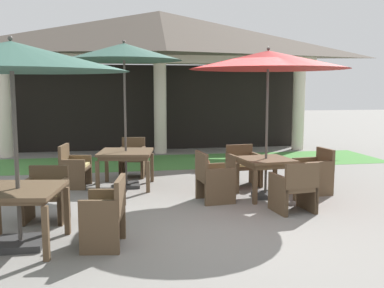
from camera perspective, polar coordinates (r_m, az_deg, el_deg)
The scene contains 18 objects.
ground_plane at distance 6.67m, azimuth 2.53°, elevation -10.23°, with size 60.00×60.00×0.00m, color gray.
background_pavilion at distance 13.62m, azimuth -4.26°, elevation 12.67°, with size 10.17×2.50×4.26m.
lawn_strip at distance 11.97m, azimuth -3.24°, elevation -2.32°, with size 11.97×2.42×0.01m, color #47843D.
patio_table_near_foreground at distance 8.17m, azimuth 9.55°, elevation -2.58°, with size 0.97×0.97×0.72m.
patio_umbrella_near_foreground at distance 8.06m, azimuth 9.84°, elevation 10.58°, with size 2.83×2.83×2.72m.
patio_chair_near_foreground_west at distance 7.81m, azimuth 2.76°, elevation -4.52°, with size 0.63×0.65×0.89m.
patio_chair_near_foreground_east at distance 8.71m, azimuth 15.55°, elevation -3.59°, with size 0.65×0.62×0.86m.
patio_chair_near_foreground_north at distance 9.11m, azimuth 6.66°, elevation -2.88°, with size 0.66×0.63×0.82m.
patio_chair_near_foreground_south at distance 7.33m, azimuth 13.09°, elevation -5.59°, with size 0.67×0.65×0.84m.
patio_table_mid_left at distance 5.96m, azimuth -21.58°, elevation -6.23°, with size 1.16×1.16×0.76m.
patio_umbrella_mid_left at distance 5.82m, azimuth -22.38°, elevation 10.25°, with size 2.84×2.84×2.63m.
patio_chair_mid_left_north at distance 7.03m, azimuth -18.39°, elevation -6.31°, with size 0.68×0.58×0.82m.
patio_chair_mid_left_east at distance 5.74m, azimuth -11.05°, elevation -8.85°, with size 0.58×0.71×0.89m.
patio_table_mid_right at distance 8.99m, azimuth -8.56°, elevation -1.48°, with size 1.20×1.20×0.74m.
patio_umbrella_mid_right at distance 8.91m, azimuth -8.81°, elevation 11.52°, with size 2.29×2.29×2.93m.
patio_chair_mid_right_west at distance 9.24m, azimuth -15.05°, elevation -2.96°, with size 0.61×0.71×0.87m.
patio_chair_mid_right_north at distance 10.06m, azimuth -7.70°, elevation -1.89°, with size 0.63×0.64×0.87m.
terracotta_urn at distance 10.64m, azimuth 1.52°, elevation -2.57°, with size 0.30×0.30×0.43m.
Camera 1 is at (-1.40, -6.20, 2.01)m, focal length 41.18 mm.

